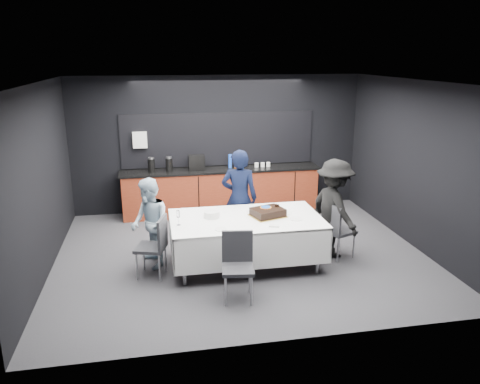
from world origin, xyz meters
name	(u,v)px	position (x,y,z in m)	size (l,w,h in m)	color
ground	(241,254)	(0.00, 0.00, 0.00)	(6.00, 6.00, 0.00)	#3C3B40
room_shell	(241,144)	(0.00, 0.00, 1.86)	(6.04, 5.04, 2.82)	white
kitchenette	(220,187)	(-0.02, 2.22, 0.54)	(4.10, 0.64, 2.05)	maroon
party_table	(246,226)	(0.00, -0.40, 0.64)	(2.32, 1.32, 0.78)	#99999E
cake_assembly	(268,212)	(0.35, -0.38, 0.84)	(0.60, 0.54, 0.16)	gold
plate_stack	(212,214)	(-0.52, -0.28, 0.83)	(0.24, 0.24, 0.10)	white
loose_plate_near	(221,229)	(-0.45, -0.81, 0.78)	(0.18, 0.18, 0.01)	white
loose_plate_right_a	(286,213)	(0.67, -0.30, 0.78)	(0.18, 0.18, 0.01)	white
loose_plate_right_b	(296,219)	(0.74, -0.60, 0.78)	(0.20, 0.20, 0.01)	white
loose_plate_far	(251,211)	(0.14, -0.12, 0.78)	(0.18, 0.18, 0.01)	white
fork_pile	(274,226)	(0.33, -0.85, 0.79)	(0.15, 0.09, 0.02)	white
champagne_flute	(178,215)	(-1.04, -0.52, 0.94)	(0.06, 0.06, 0.22)	white
chair_left	(156,243)	(-1.39, -0.54, 0.53)	(0.52, 0.52, 0.92)	#2C2D31
chair_right	(336,227)	(1.48, -0.42, 0.53)	(0.54, 0.54, 0.92)	#2C2D31
chair_near	(238,261)	(-0.31, -1.38, 0.53)	(0.47, 0.47, 0.92)	#2C2D31
person_center	(239,198)	(0.05, 0.43, 0.84)	(0.62, 0.40, 1.69)	black
person_left	(150,224)	(-1.46, -0.18, 0.71)	(0.69, 0.53, 1.41)	#A6C0D1
person_right	(334,209)	(1.47, -0.31, 0.81)	(1.04, 0.60, 1.62)	black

